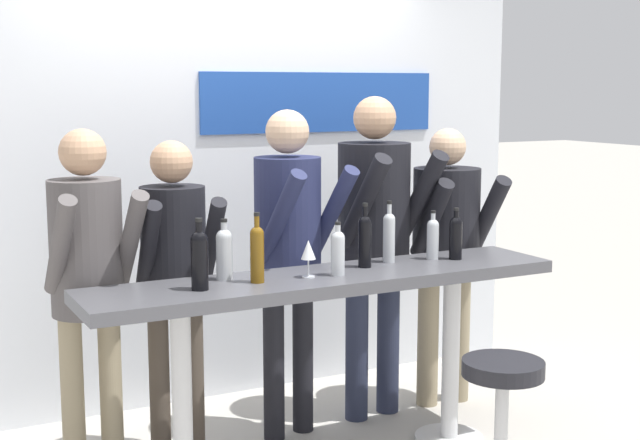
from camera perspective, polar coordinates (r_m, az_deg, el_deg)
name	(u,v)px	position (r m, az deg, el deg)	size (l,w,h in m)	color
back_wall	(229,181)	(5.31, -5.87, 2.52)	(3.95, 0.12, 2.57)	silver
tasting_table	(327,309)	(4.26, 0.45, -5.73)	(2.35, 0.48, 0.96)	#4C4C51
bar_stool	(502,410)	(4.06, 11.55, -11.85)	(0.38, 0.38, 0.67)	silver
person_far_left	(88,264)	(4.25, -14.65, -2.76)	(0.42, 0.53, 1.66)	gray
person_left	(174,263)	(4.41, -9.31, -2.74)	(0.41, 0.51, 1.59)	#473D33
person_center_left	(289,236)	(4.61, -2.00, -1.05)	(0.48, 0.59, 1.73)	black
person_center	(375,222)	(4.89, 3.54, -0.14)	(0.51, 0.61, 1.79)	#23283D
person_center_right	(447,237)	(5.16, 8.11, -1.08)	(0.48, 0.56, 1.61)	gray
wine_bottle_0	(433,237)	(4.60, 7.23, -1.08)	(0.06, 0.06, 0.25)	#B7BCC1
wine_bottle_1	(200,257)	(3.91, -7.72, -2.37)	(0.08, 0.08, 0.32)	black
wine_bottle_2	(365,238)	(4.37, 2.89, -1.19)	(0.07, 0.07, 0.32)	black
wine_bottle_3	(456,236)	(4.62, 8.68, -0.99)	(0.07, 0.07, 0.27)	black
wine_bottle_4	(257,251)	(4.03, -4.05, -2.01)	(0.06, 0.06, 0.32)	brown
wine_bottle_5	(338,251)	(4.18, 1.15, -1.98)	(0.07, 0.07, 0.25)	#B7BCC1
wine_bottle_6	(389,235)	(4.50, 4.44, -0.95)	(0.06, 0.06, 0.31)	#B7BCC1
wine_bottle_7	(224,252)	(4.10, -6.15, -2.02)	(0.07, 0.07, 0.28)	#B7BCC1
wine_glass_0	(308,251)	(4.13, -0.75, -2.00)	(0.07, 0.07, 0.18)	silver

